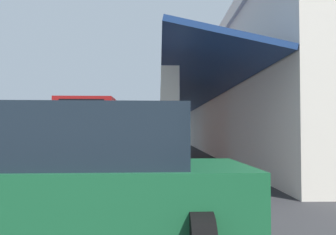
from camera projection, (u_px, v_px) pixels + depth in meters
ground at (228, 155)px, 22.84m from camera, size 120.00×120.00×0.00m
curb_strip at (161, 153)px, 23.60m from camera, size 37.75×0.50×0.12m
plaza_building at (301, 102)px, 23.95m from camera, size 31.76×16.46×7.04m
transit_bus at (100, 126)px, 20.55m from camera, size 11.27×3.03×3.34m
parked_suv_green at (66, 177)px, 4.66m from camera, size 2.83×4.87×1.97m
pedestrian at (75, 151)px, 10.51m from camera, size 0.60×0.51×1.75m
potted_palm at (176, 138)px, 30.56m from camera, size 1.59×2.00×2.98m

